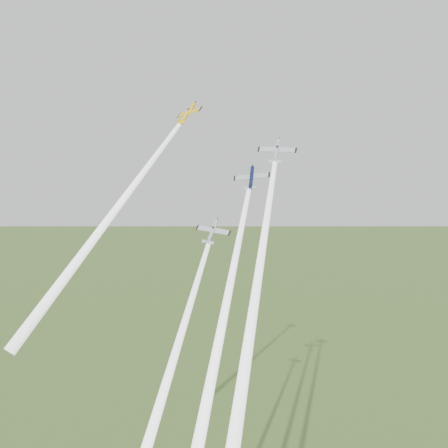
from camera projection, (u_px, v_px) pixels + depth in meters
plane_yellow at (188, 113)px, 126.63m from camera, size 9.72×9.59×8.01m
smoke_trail_yellow at (103, 227)px, 114.63m from camera, size 18.47×39.14×45.47m
plane_navy at (251, 178)px, 115.52m from camera, size 9.14×7.24×7.25m
smoke_trail_navy at (217, 351)px, 93.60m from camera, size 11.22×48.65×53.74m
plane_silver_right at (277, 151)px, 112.24m from camera, size 8.81×7.71×6.93m
smoke_trail_silver_right at (253, 315)px, 91.15m from camera, size 11.98×46.21×51.19m
plane_silver_low at (212, 232)px, 112.16m from camera, size 7.56×6.40×6.98m
smoke_trail_silver_low at (161, 400)px, 92.99m from camera, size 6.56×44.05×48.21m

